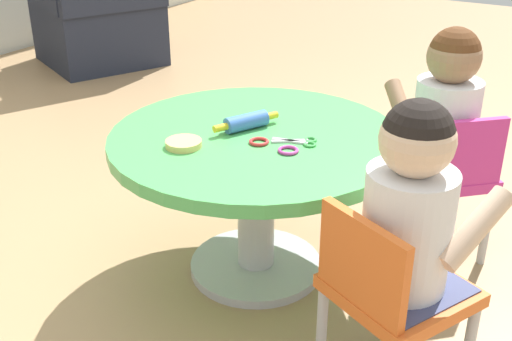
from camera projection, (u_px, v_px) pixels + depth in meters
ground_plane at (256, 269)px, 2.17m from camera, size 10.00×10.00×0.00m
craft_table at (256, 168)px, 2.00m from camera, size 0.90×0.90×0.49m
child_chair_left at (389, 292)px, 1.54m from camera, size 0.40×0.40×0.54m
seated_child_left at (411, 206)px, 1.47m from camera, size 0.43×0.39×0.51m
child_chair_right at (443, 174)px, 2.13m from camera, size 0.42×0.42×0.54m
seated_child_right at (447, 106)px, 2.06m from camera, size 0.44×0.43×0.51m
armchair_dark at (101, 18)px, 4.25m from camera, size 0.94×0.95×0.85m
rolling_pin at (246, 122)px, 1.98m from camera, size 0.22×0.12×0.05m
craft_scissors at (301, 142)px, 1.89m from camera, size 0.10×0.14×0.01m
playdough_blob_0 at (184, 144)px, 1.86m from camera, size 0.11×0.11×0.02m
cookie_cutter_0 at (288, 150)px, 1.83m from camera, size 0.06×0.06×0.01m
cookie_cutter_1 at (259, 142)px, 1.89m from camera, size 0.06×0.06×0.01m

